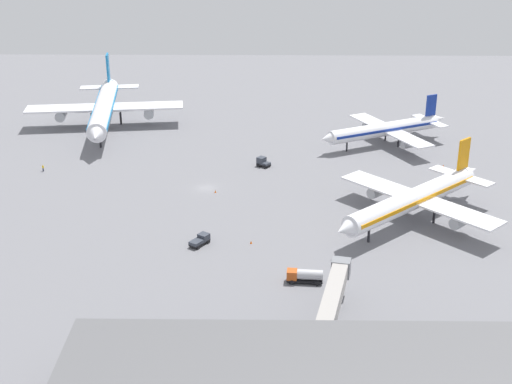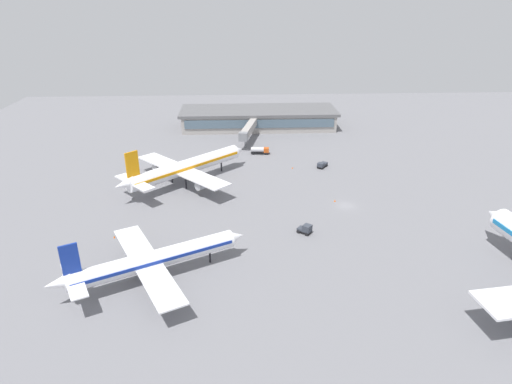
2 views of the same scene
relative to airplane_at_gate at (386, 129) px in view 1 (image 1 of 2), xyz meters
The scene contains 12 objects.
ground 55.67m from the airplane_at_gate, 145.80° to the right, with size 288.00×288.00×0.00m, color slate.
airplane_at_gate is the anchor object (origin of this frame).
airplane_taxiing 79.58m from the airplane_at_gate, 169.98° to the left, with size 45.30×56.13×17.08m.
airplane_distant 48.74m from the airplane_at_gate, 91.90° to the right, with size 37.40×35.83×14.19m.
pushback_tractor 74.90m from the airplane_at_gate, 126.80° to the right, with size 4.09×4.69×1.90m.
fuel_truck 78.59m from the airplane_at_gate, 108.76° to the right, with size 6.44×2.64×2.50m.
baggage_tug 37.08m from the airplane_at_gate, 152.97° to the right, with size 3.75×3.61×2.30m.
ground_crew_worker 89.18m from the airplane_at_gate, 166.40° to the right, with size 0.50×0.54×1.67m.
jet_bridge 90.85m from the airplane_at_gate, 103.82° to the right, with size 7.97×23.51×6.74m.
safety_cone_near_gate 69.05m from the airplane_at_gate, 120.50° to the right, with size 0.44×0.44×0.60m, color #EA590C.
safety_cone_mid_apron 55.39m from the airplane_at_gate, 142.14° to the right, with size 0.44×0.44×0.60m, color #EA590C.
safety_cone_far_side 20.97m from the airplane_at_gate, 54.30° to the right, with size 0.44×0.44×0.60m, color #EA590C.
Camera 1 is at (13.51, -154.93, 64.24)m, focal length 51.01 mm.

